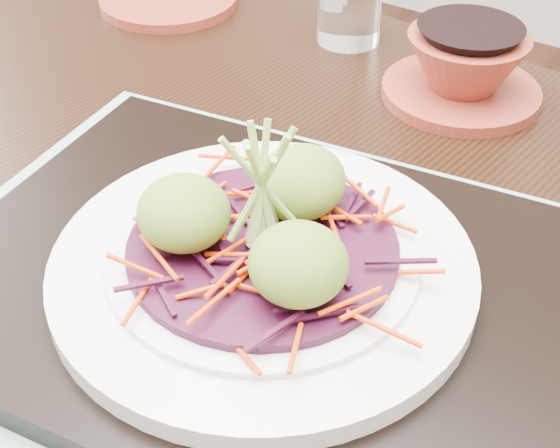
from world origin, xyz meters
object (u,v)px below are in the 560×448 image
Objects in this scene: dining_table at (264,350)px; terracotta_side_plate at (169,1)px; white_plate at (263,264)px; serving_tray at (263,285)px; terracotta_bowl_set at (464,70)px.

terracotta_side_plate is (-0.35, 0.31, 0.11)m from dining_table.
dining_table is at bearing 126.29° from white_plate.
terracotta_side_plate reaches higher than dining_table.
terracotta_bowl_set reaches higher than serving_tray.
dining_table is 8.51× the size of terracotta_bowl_set.
terracotta_bowl_set reaches higher than terracotta_side_plate.
terracotta_bowl_set is at bearing 82.20° from serving_tray.
terracotta_side_plate is (-0.38, 0.34, -0.03)m from white_plate.
terracotta_bowl_set is (-0.00, 0.33, -0.00)m from white_plate.
terracotta_bowl_set is (0.37, -0.01, 0.02)m from terracotta_side_plate.
serving_tray is 2.81× the size of terracotta_bowl_set.
dining_table is 0.12m from serving_tray.
serving_tray is at bearing -42.36° from terracotta_side_plate.
white_plate is (-0.00, 0.00, 0.02)m from serving_tray.
serving_tray is 1.54× the size of white_plate.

